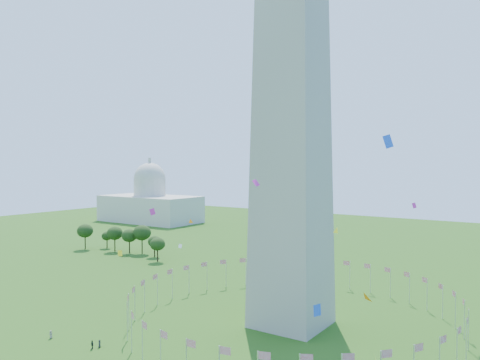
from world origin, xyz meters
TOP-DOWN VIEW (x-y plane):
  - flag_ring at (-0.00, 50.00)m, footprint 80.24×80.24m
  - capitol_building at (-180.00, 180.00)m, footprint 70.00×35.00m
  - kites_aloft at (9.15, 25.61)m, footprint 122.53×72.07m
  - tree_line_west at (-106.24, 90.89)m, footprint 55.26×15.97m

SIDE VIEW (x-z plane):
  - flag_ring at x=0.00m, z-range 0.00..9.00m
  - tree_line_west at x=-106.24m, z-range -0.80..11.83m
  - kites_aloft at x=9.15m, z-range 2.39..38.96m
  - capitol_building at x=-180.00m, z-range 0.00..46.00m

